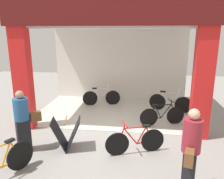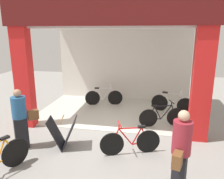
# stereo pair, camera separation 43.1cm
# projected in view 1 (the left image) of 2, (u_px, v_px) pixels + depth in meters

# --- Properties ---
(ground_plane) EXTENTS (19.94, 19.94, 0.00)m
(ground_plane) POSITION_uv_depth(u_px,v_px,m) (108.00, 132.00, 7.09)
(ground_plane) COLOR gray
(ground_plane) RESTS_ON ground
(shop_facade) EXTENTS (6.17, 4.00, 4.02)m
(shop_facade) POSITION_uv_depth(u_px,v_px,m) (115.00, 57.00, 8.34)
(shop_facade) COLOR beige
(shop_facade) RESTS_ON ground
(bicycle_inside_0) EXTENTS (1.61, 0.57, 0.92)m
(bicycle_inside_0) POSITION_uv_depth(u_px,v_px,m) (170.00, 103.00, 8.82)
(bicycle_inside_0) COLOR black
(bicycle_inside_0) RESTS_ON ground
(bicycle_inside_1) EXTENTS (1.58, 0.49, 0.89)m
(bicycle_inside_1) POSITION_uv_depth(u_px,v_px,m) (101.00, 97.00, 9.58)
(bicycle_inside_1) COLOR black
(bicycle_inside_1) RESTS_ON ground
(bicycle_inside_2) EXTENTS (1.51, 0.57, 0.87)m
(bicycle_inside_2) POSITION_uv_depth(u_px,v_px,m) (162.00, 116.00, 7.51)
(bicycle_inside_2) COLOR black
(bicycle_inside_2) RESTS_ON ground
(bicycle_parked_1) EXTENTS (1.50, 0.60, 0.87)m
(bicycle_parked_1) POSITION_uv_depth(u_px,v_px,m) (135.00, 141.00, 5.76)
(bicycle_parked_1) COLOR black
(bicycle_parked_1) RESTS_ON ground
(sandwich_board_sign) EXTENTS (0.88, 0.75, 0.85)m
(sandwich_board_sign) POSITION_uv_depth(u_px,v_px,m) (66.00, 134.00, 5.98)
(sandwich_board_sign) COLOR black
(sandwich_board_sign) RESTS_ON ground
(pedestrian_1) EXTENTS (0.44, 0.68, 1.73)m
(pedestrian_1) POSITION_uv_depth(u_px,v_px,m) (191.00, 151.00, 4.22)
(pedestrian_1) COLOR black
(pedestrian_1) RESTS_ON ground
(pedestrian_2) EXTENTS (0.68, 0.64, 1.65)m
(pedestrian_2) POSITION_uv_depth(u_px,v_px,m) (23.00, 120.00, 5.79)
(pedestrian_2) COLOR black
(pedestrian_2) RESTS_ON ground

